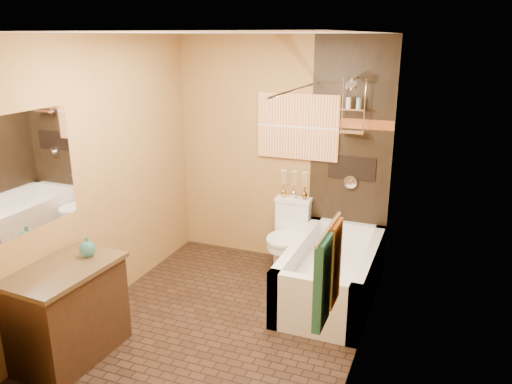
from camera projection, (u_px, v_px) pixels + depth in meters
The scene contains 23 objects.
floor at pixel (225, 320), 4.55m from camera, with size 3.00×3.00×0.00m, color black.
wall_left at pixel (105, 175), 4.59m from camera, with size 0.02×3.00×2.50m, color olive.
wall_right at pixel (367, 206), 3.75m from camera, with size 0.02×3.00×2.50m, color olive.
wall_back at pixel (280, 152), 5.50m from camera, with size 2.40×0.02×2.50m, color olive.
wall_front at pixel (110, 261), 2.84m from camera, with size 2.40×0.02×2.50m, color olive.
ceiling at pixel (219, 33), 3.80m from camera, with size 3.00×3.00×0.00m, color silver.
alcove_tile_back at pixel (350, 158), 5.22m from camera, with size 0.85×0.01×2.50m, color black.
alcove_tile_right at pixel (380, 181), 4.42m from camera, with size 0.01×1.50×2.50m, color black.
mosaic_band_back at pixel (352, 123), 5.10m from camera, with size 0.85×0.01×0.10m, color maroon.
mosaic_band_right at pixel (382, 139), 4.32m from camera, with size 0.01×1.50×0.10m, color maroon.
alcove_niche at pixel (352, 168), 5.24m from camera, with size 0.50×0.01×0.25m, color black.
shower_fixtures at pixel (353, 121), 4.99m from camera, with size 0.24×0.33×1.16m.
curtain_rod at pixel (297, 89), 4.47m from camera, with size 0.03×0.03×1.55m, color silver.
towel_bar at pixel (328, 229), 2.78m from camera, with size 0.02×0.02×0.55m, color silver.
towel_teal at pixel (322, 283), 2.74m from camera, with size 0.05×0.22×0.52m, color #216F6A.
towel_rust at pixel (333, 264), 2.97m from camera, with size 0.05×0.22×0.52m, color #915B1A.
sunset_painting at pixel (298, 127), 5.32m from camera, with size 0.90×0.04×0.70m, color #D06531.
vanity_mirror at pixel (23, 174), 3.69m from camera, with size 0.01×1.00×0.90m, color white.
bathtub at pixel (332, 278), 4.87m from camera, with size 0.80×1.50×0.55m.
toilet at pixel (288, 236), 5.44m from camera, with size 0.40×0.59×0.77m.
vanity at pixel (69, 312), 3.93m from camera, with size 0.59×0.91×0.78m.
teal_bottle at pixel (87, 247), 3.98m from camera, with size 0.13×0.13×0.21m, color #277672, non-canonical shape.
bud_vases at pixel (294, 184), 5.43m from camera, with size 0.30×0.06×0.30m.
Camera 1 is at (1.72, -3.61, 2.48)m, focal length 35.00 mm.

